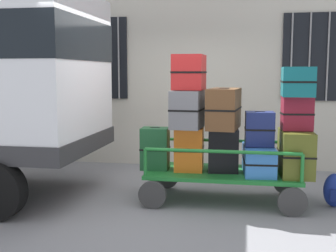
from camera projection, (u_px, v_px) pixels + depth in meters
name	position (u px, v px, depth m)	size (l,w,h in m)	color
ground_plane	(170.00, 200.00, 5.94)	(40.00, 40.00, 0.00)	gray
building_wall	(193.00, 31.00, 7.93)	(12.00, 0.38, 5.00)	beige
luggage_cart	(223.00, 177.00, 5.86)	(2.10, 1.07, 0.41)	#1E722D
cart_railing	(223.00, 149.00, 5.82)	(1.99, 0.93, 0.37)	#1E722D
suitcase_left_bottom	(155.00, 148.00, 5.96)	(0.39, 0.32, 0.58)	#194C28
suitcase_midleft_bottom	(189.00, 148.00, 5.94)	(0.41, 0.51, 0.59)	orange
suitcase_midleft_middle	(189.00, 109.00, 5.85)	(0.45, 0.82, 0.50)	slate
suitcase_midleft_top	(189.00, 72.00, 5.75)	(0.42, 0.53, 0.47)	#B21E1E
suitcase_center_bottom	(223.00, 151.00, 5.78)	(0.43, 0.30, 0.59)	black
suitcase_center_middle	(224.00, 109.00, 5.73)	(0.45, 0.75, 0.54)	brown
suitcase_midright_bottom	(259.00, 160.00, 5.72)	(0.45, 0.76, 0.37)	#3372C6
suitcase_midright_middle	(260.00, 129.00, 5.66)	(0.39, 0.32, 0.45)	navy
suitcase_right_bottom	(296.00, 153.00, 5.62)	(0.43, 0.74, 0.59)	#4C5119
suitcase_right_middle	(297.00, 114.00, 5.56)	(0.41, 0.30, 0.44)	maroon
suitcase_right_top	(298.00, 82.00, 5.57)	(0.42, 0.65, 0.38)	#0F5960
backpack	(334.00, 190.00, 5.61)	(0.27, 0.22, 0.44)	navy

